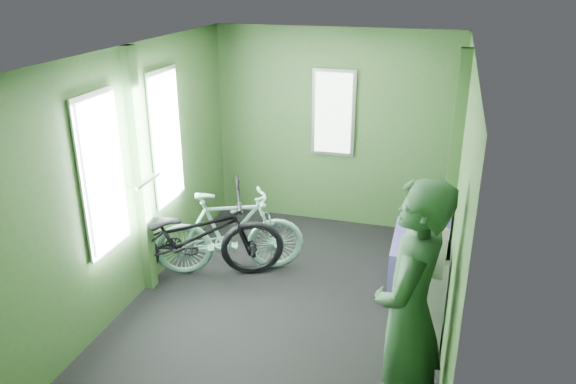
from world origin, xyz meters
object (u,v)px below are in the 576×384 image
passenger (409,315)px  waste_box (429,294)px  bicycle_black (192,280)px  bicycle_mint (231,272)px  bench_seat (421,253)px

passenger → waste_box: size_ratio=2.13×
bicycle_black → bicycle_mint: 0.41m
bicycle_black → bench_seat: 2.29m
bicycle_mint → bench_seat: bench_seat is taller
passenger → waste_box: (0.11, 1.07, -0.48)m
bicycle_mint → bench_seat: bearing=-101.7°
bicycle_black → waste_box: waste_box is taller
bicycle_black → waste_box: bearing=-121.3°
bicycle_black → bench_seat: bench_seat is taller
bicycle_mint → passenger: passenger is taller
bicycle_mint → bench_seat: 1.92m
bicycle_black → bicycle_mint: (0.32, 0.25, 0.00)m
waste_box → bench_seat: bench_seat is taller
bicycle_mint → waste_box: size_ratio=1.77×
bench_seat → bicycle_black: bearing=-164.3°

